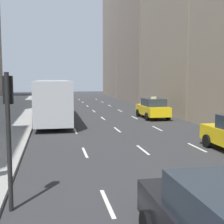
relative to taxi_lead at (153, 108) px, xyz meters
name	(u,v)px	position (x,y,z in m)	size (l,w,h in m)	color
lane_markings	(109,123)	(-4.20, -2.23, -0.87)	(5.72, 56.00, 0.01)	white
taxi_lead	(153,108)	(0.00, 0.00, 0.00)	(2.02, 4.40, 1.87)	yellow
city_bus	(53,99)	(-8.41, -0.33, 0.91)	(2.80, 11.61, 3.25)	#B7BCC1
traffic_light_pole	(9,119)	(-9.55, -17.16, 1.53)	(0.24, 0.42, 3.60)	black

